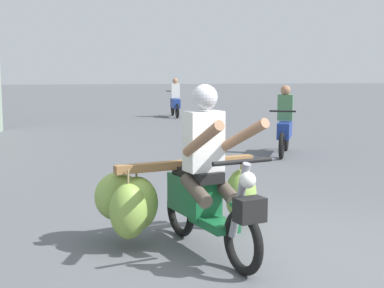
# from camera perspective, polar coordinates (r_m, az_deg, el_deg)

# --- Properties ---
(ground_plane) EXTENTS (120.00, 120.00, 0.00)m
(ground_plane) POSITION_cam_1_polar(r_m,az_deg,el_deg) (5.03, 10.18, -12.24)
(ground_plane) COLOR #56595E
(motorbike_main_loaded) EXTENTS (1.81, 1.76, 1.58)m
(motorbike_main_loaded) POSITION_cam_1_polar(r_m,az_deg,el_deg) (5.30, -1.81, -5.07)
(motorbike_main_loaded) COLOR black
(motorbike_main_loaded) RESTS_ON ground
(motorbike_distant_ahead_left) EXTENTS (0.79, 1.52, 1.40)m
(motorbike_distant_ahead_left) POSITION_cam_1_polar(r_m,az_deg,el_deg) (11.18, 9.66, 1.81)
(motorbike_distant_ahead_left) COLOR black
(motorbike_distant_ahead_left) RESTS_ON ground
(motorbike_distant_ahead_right) EXTENTS (0.50, 1.62, 1.40)m
(motorbike_distant_ahead_right) POSITION_cam_1_polar(r_m,az_deg,el_deg) (19.72, -1.77, 4.47)
(motorbike_distant_ahead_right) COLOR black
(motorbike_distant_ahead_right) RESTS_ON ground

